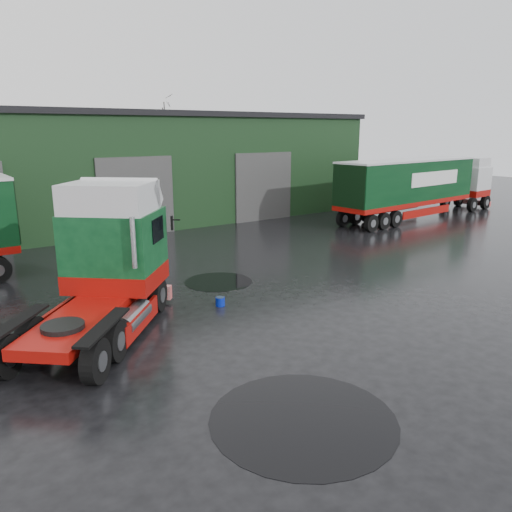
% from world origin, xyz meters
% --- Properties ---
extents(ground, '(100.00, 100.00, 0.00)m').
position_xyz_m(ground, '(0.00, 0.00, 0.00)').
color(ground, black).
extents(warehouse, '(32.40, 12.40, 6.30)m').
position_xyz_m(warehouse, '(2.00, 20.00, 3.16)').
color(warehouse, black).
rests_on(warehouse, ground).
extents(hero_tractor, '(6.23, 6.55, 3.95)m').
position_xyz_m(hero_tractor, '(-4.06, 2.11, 1.98)').
color(hero_tractor, '#0F4521').
rests_on(hero_tractor, ground).
extents(lorry_right, '(14.05, 3.45, 3.66)m').
position_xyz_m(lorry_right, '(17.00, 9.00, 1.83)').
color(lorry_right, silver).
rests_on(lorry_right, ground).
extents(wash_bucket, '(0.32, 0.32, 0.27)m').
position_xyz_m(wash_bucket, '(-0.07, 2.39, 0.14)').
color(wash_bucket, '#071CA2').
rests_on(wash_bucket, ground).
extents(tree_back_b, '(4.40, 4.40, 7.50)m').
position_xyz_m(tree_back_b, '(10.00, 30.00, 3.75)').
color(tree_back_b, black).
rests_on(tree_back_b, ground).
extents(puddle_0, '(3.56, 3.56, 0.01)m').
position_xyz_m(puddle_0, '(-2.05, -3.89, 0.00)').
color(puddle_0, black).
rests_on(puddle_0, ground).
extents(puddle_1, '(2.43, 2.43, 0.01)m').
position_xyz_m(puddle_1, '(1.18, 4.58, 0.00)').
color(puddle_1, black).
rests_on(puddle_1, ground).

